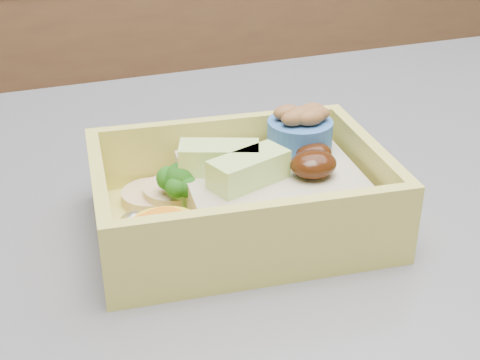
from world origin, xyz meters
name	(u,v)px	position (x,y,z in m)	size (l,w,h in m)	color
bento_box	(248,194)	(0.02, -0.01, 0.94)	(0.21, 0.16, 0.07)	#D3CB57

